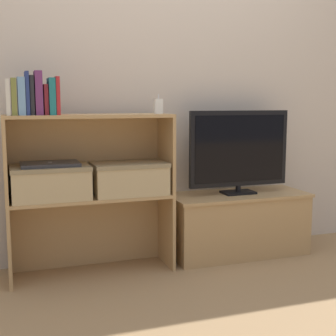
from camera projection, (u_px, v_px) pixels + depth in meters
ground_plane at (176, 271)px, 2.92m from camera, size 16.00×16.00×0.00m
wall_back at (155, 79)px, 3.15m from camera, size 10.00×0.05×2.40m
tv_stand at (237, 223)px, 3.24m from camera, size 0.96×0.41×0.43m
tv at (239, 150)px, 3.17m from camera, size 0.72×0.14×0.57m
bookshelf_lower_tier at (90, 221)px, 2.93m from camera, size 0.99×0.32×0.49m
bookshelf_upper_tier at (88, 144)px, 2.86m from camera, size 0.99×0.32×0.49m
book_ivory at (8, 97)px, 2.56m from camera, size 0.02×0.16×0.20m
book_olive at (14, 97)px, 2.57m from camera, size 0.03×0.15×0.20m
book_skyblue at (21, 96)px, 2.58m from camera, size 0.04×0.16×0.21m
book_navy at (27, 93)px, 2.59m from camera, size 0.02×0.16×0.24m
book_charcoal at (32, 95)px, 2.60m from camera, size 0.02×0.13×0.22m
book_plum at (38, 93)px, 2.61m from camera, size 0.04×0.14×0.24m
book_maroon at (46, 100)px, 2.63m from camera, size 0.02×0.13×0.17m
book_teal at (51, 97)px, 2.64m from camera, size 0.04×0.16×0.21m
book_crimson at (57, 96)px, 2.65m from camera, size 0.02×0.15×0.21m
baby_monitor at (158, 106)px, 2.91m from camera, size 0.05×0.04×0.12m
storage_basket_left at (51, 181)px, 2.74m from camera, size 0.45×0.29×0.20m
storage_basket_right at (129, 176)px, 2.89m from camera, size 0.45×0.29×0.20m
laptop at (50, 164)px, 2.73m from camera, size 0.33×0.23×0.02m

